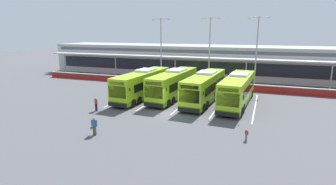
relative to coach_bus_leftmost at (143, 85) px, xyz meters
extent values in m
plane|color=#4C4C51|center=(6.06, -5.39, -1.79)|extent=(200.00, 200.00, 0.00)
cube|color=silver|center=(6.06, 21.61, 0.96)|extent=(70.00, 10.00, 5.50)
cube|color=#19232D|center=(6.06, 16.59, 0.51)|extent=(66.00, 0.08, 2.20)
cube|color=#4C4C51|center=(6.06, 16.58, 3.36)|extent=(68.00, 0.08, 0.60)
cube|color=beige|center=(6.06, 15.11, 2.41)|extent=(67.00, 3.00, 0.24)
cube|color=gray|center=(6.06, 21.61, 3.96)|extent=(70.00, 10.00, 0.50)
cylinder|color=#999999|center=(-24.94, 13.91, 0.31)|extent=(0.20, 0.20, 4.20)
cylinder|color=#999999|center=(-12.54, 13.91, 0.31)|extent=(0.20, 0.20, 4.20)
cylinder|color=#999999|center=(-0.14, 13.91, 0.31)|extent=(0.20, 0.20, 4.20)
cylinder|color=#999999|center=(12.26, 13.91, 0.31)|extent=(0.20, 0.20, 4.20)
cylinder|color=#999999|center=(24.66, 13.91, 0.31)|extent=(0.20, 0.20, 4.20)
cube|color=maroon|center=(6.06, 9.11, -1.29)|extent=(60.00, 0.36, 1.00)
cube|color=#B2B2B2|center=(6.06, 9.11, -0.74)|extent=(60.00, 0.40, 0.10)
cube|color=#9ED11E|center=(0.00, -0.04, 0.12)|extent=(3.25, 12.13, 3.19)
cube|color=#598419|center=(0.00, -0.04, -1.19)|extent=(3.27, 12.15, 0.56)
cube|color=black|center=(0.02, 0.36, 0.36)|extent=(3.14, 9.73, 0.96)
cube|color=black|center=(-0.35, -5.98, 0.26)|extent=(2.31, 0.23, 1.40)
cube|color=black|center=(-0.35, -5.99, 1.26)|extent=(2.05, 0.20, 0.40)
cube|color=silver|center=(0.06, 0.96, 1.85)|extent=(2.21, 2.91, 0.28)
cube|color=black|center=(-0.36, -6.09, -1.24)|extent=(2.46, 0.30, 0.44)
cube|color=black|center=(1.12, -5.71, 0.61)|extent=(0.09, 0.12, 0.36)
cube|color=black|center=(-1.78, -5.54, 0.61)|extent=(0.09, 0.12, 0.36)
cylinder|color=black|center=(1.46, 4.48, -1.27)|extent=(0.38, 1.06, 1.04)
cylinder|color=black|center=(-0.93, 4.62, -1.27)|extent=(0.38, 1.06, 1.04)
cylinder|color=black|center=(1.00, -3.30, -1.27)|extent=(0.38, 1.06, 1.04)
cylinder|color=black|center=(-1.38, -3.16, -1.27)|extent=(0.38, 1.06, 1.04)
cylinder|color=black|center=(0.92, -4.70, -1.27)|extent=(0.38, 1.06, 1.04)
cylinder|color=black|center=(-1.46, -4.56, -1.27)|extent=(0.38, 1.06, 1.04)
cube|color=#9ED11E|center=(3.90, 1.32, 0.12)|extent=(3.25, 12.13, 3.19)
cube|color=#598419|center=(3.90, 1.32, -1.19)|extent=(3.27, 12.15, 0.56)
cube|color=black|center=(3.93, 1.72, 0.36)|extent=(3.14, 9.73, 0.96)
cube|color=black|center=(3.56, -4.62, 0.26)|extent=(2.31, 0.23, 1.40)
cube|color=black|center=(3.56, -4.63, 1.26)|extent=(2.05, 0.20, 0.40)
cube|color=silver|center=(3.96, 2.32, 1.85)|extent=(2.21, 2.91, 0.28)
cube|color=black|center=(3.55, -4.73, -1.24)|extent=(2.46, 0.30, 0.44)
cube|color=black|center=(5.03, -4.35, 0.61)|extent=(0.09, 0.12, 0.36)
cube|color=black|center=(2.13, -4.18, 0.61)|extent=(0.09, 0.12, 0.36)
cylinder|color=black|center=(5.37, 5.85, -1.27)|extent=(0.38, 1.06, 1.04)
cylinder|color=black|center=(2.98, 5.99, -1.27)|extent=(0.38, 1.06, 1.04)
cylinder|color=black|center=(4.91, -1.94, -1.27)|extent=(0.38, 1.06, 1.04)
cylinder|color=black|center=(2.53, -1.80, -1.27)|extent=(0.38, 1.06, 1.04)
cylinder|color=black|center=(4.83, -3.34, -1.27)|extent=(0.38, 1.06, 1.04)
cylinder|color=black|center=(2.44, -3.20, -1.27)|extent=(0.38, 1.06, 1.04)
cube|color=#9ED11E|center=(8.23, 0.79, 0.12)|extent=(3.25, 12.13, 3.19)
cube|color=#598419|center=(8.23, 0.79, -1.19)|extent=(3.27, 12.15, 0.56)
cube|color=black|center=(8.26, 1.19, 0.36)|extent=(3.14, 9.73, 0.96)
cube|color=black|center=(7.89, -5.15, 0.26)|extent=(2.31, 0.23, 1.40)
cube|color=black|center=(7.89, -5.16, 1.26)|extent=(2.05, 0.20, 0.40)
cube|color=silver|center=(8.29, 1.79, 1.85)|extent=(2.21, 2.91, 0.28)
cube|color=black|center=(7.88, -5.26, -1.24)|extent=(2.46, 0.30, 0.44)
cube|color=black|center=(9.36, -4.88, 0.61)|extent=(0.09, 0.12, 0.36)
cube|color=black|center=(6.45, -4.71, 0.61)|extent=(0.09, 0.12, 0.36)
cylinder|color=black|center=(9.69, 5.31, -1.27)|extent=(0.38, 1.06, 1.04)
cylinder|color=black|center=(7.31, 5.45, -1.27)|extent=(0.38, 1.06, 1.04)
cylinder|color=black|center=(9.24, -2.47, -1.27)|extent=(0.38, 1.06, 1.04)
cylinder|color=black|center=(6.85, -2.33, -1.27)|extent=(0.38, 1.06, 1.04)
cylinder|color=black|center=(9.16, -3.87, -1.27)|extent=(0.38, 1.06, 1.04)
cylinder|color=black|center=(6.77, -3.73, -1.27)|extent=(0.38, 1.06, 1.04)
cube|color=#9ED11E|center=(12.30, 0.75, 0.12)|extent=(3.25, 12.13, 3.19)
cube|color=#598419|center=(12.30, 0.75, -1.19)|extent=(3.27, 12.15, 0.56)
cube|color=black|center=(12.33, 1.15, 0.36)|extent=(3.14, 9.73, 0.96)
cube|color=black|center=(11.96, -5.19, 0.26)|extent=(2.31, 0.23, 1.40)
cube|color=black|center=(11.96, -5.20, 1.26)|extent=(2.05, 0.20, 0.40)
cube|color=silver|center=(12.36, 1.75, 1.85)|extent=(2.21, 2.91, 0.28)
cube|color=black|center=(11.95, -5.30, -1.24)|extent=(2.46, 0.30, 0.44)
cube|color=black|center=(13.43, -4.93, 0.61)|extent=(0.09, 0.12, 0.36)
cube|color=black|center=(10.52, -4.76, 0.61)|extent=(0.09, 0.12, 0.36)
cylinder|color=black|center=(13.76, 5.27, -1.27)|extent=(0.38, 1.06, 1.04)
cylinder|color=black|center=(11.38, 5.41, -1.27)|extent=(0.38, 1.06, 1.04)
cylinder|color=black|center=(13.31, -2.52, -1.27)|extent=(0.38, 1.06, 1.04)
cylinder|color=black|center=(10.92, -2.38, -1.27)|extent=(0.38, 1.06, 1.04)
cylinder|color=black|center=(13.23, -3.91, -1.27)|extent=(0.38, 1.06, 1.04)
cylinder|color=black|center=(10.84, -3.77, -1.27)|extent=(0.38, 1.06, 1.04)
cube|color=silver|center=(-2.34, 0.61, -1.78)|extent=(0.14, 13.00, 0.01)
cube|color=silver|center=(1.86, 0.61, -1.78)|extent=(0.14, 13.00, 0.01)
cube|color=silver|center=(6.06, 0.61, -1.78)|extent=(0.14, 13.00, 0.01)
cube|color=silver|center=(10.26, 0.61, -1.78)|extent=(0.14, 13.00, 0.01)
cube|color=silver|center=(14.46, 0.61, -1.78)|extent=(0.14, 13.00, 0.01)
cube|color=#4C4238|center=(1.72, -13.48, -1.37)|extent=(0.16, 0.20, 0.84)
cube|color=#4C4238|center=(1.89, -13.58, -1.37)|extent=(0.16, 0.20, 0.84)
cube|color=#2D5693|center=(1.80, -13.53, -0.67)|extent=(0.37, 0.27, 0.56)
cube|color=#2D5693|center=(1.59, -13.56, -0.69)|extent=(0.10, 0.11, 0.54)
cube|color=#2D5693|center=(2.02, -13.50, -0.69)|extent=(0.10, 0.11, 0.54)
sphere|color=tan|center=(1.80, -13.53, -0.28)|extent=(0.22, 0.22, 0.22)
cube|color=olive|center=(1.51, -13.55, -1.16)|extent=(0.16, 0.29, 0.22)
cylinder|color=olive|center=(1.51, -13.55, -0.98)|extent=(0.02, 0.02, 0.16)
cube|color=black|center=(-2.34, -7.31, -1.37)|extent=(0.21, 0.23, 0.84)
cube|color=black|center=(-2.26, -7.50, -1.37)|extent=(0.21, 0.23, 0.84)
cube|color=#B23838|center=(-2.30, -7.41, -0.67)|extent=(0.40, 0.37, 0.56)
cube|color=#B23838|center=(-2.49, -7.29, -0.69)|extent=(0.13, 0.13, 0.54)
cube|color=#B23838|center=(-2.11, -7.52, -0.69)|extent=(0.13, 0.13, 0.54)
sphere|color=#DBB293|center=(-2.30, -7.41, -0.28)|extent=(0.22, 0.22, 0.22)
cube|color=slate|center=(14.22, -10.14, -1.53)|extent=(0.13, 0.14, 0.52)
cube|color=slate|center=(14.26, -10.25, -1.53)|extent=(0.13, 0.14, 0.52)
cube|color=#B23838|center=(14.24, -10.20, -1.09)|extent=(0.25, 0.23, 0.35)
cube|color=#B23838|center=(14.13, -10.12, -1.11)|extent=(0.08, 0.08, 0.33)
cube|color=#B23838|center=(14.35, -10.27, -1.11)|extent=(0.08, 0.08, 0.33)
sphere|color=#DBB293|center=(14.24, -10.20, -0.85)|extent=(0.14, 0.14, 0.14)
cylinder|color=#9E9EA3|center=(-2.10, 11.95, 3.71)|extent=(0.20, 0.20, 11.00)
cylinder|color=#9E9EA3|center=(-2.10, 11.95, 9.06)|extent=(2.80, 0.10, 0.10)
cube|color=silver|center=(-3.50, 11.95, 8.96)|extent=(0.44, 0.28, 0.20)
cube|color=silver|center=(-0.70, 11.95, 8.96)|extent=(0.44, 0.28, 0.20)
cylinder|color=#9E9EA3|center=(6.44, 11.90, 3.71)|extent=(0.20, 0.20, 11.00)
cylinder|color=#9E9EA3|center=(6.44, 11.90, 9.06)|extent=(2.80, 0.10, 0.10)
cube|color=silver|center=(5.04, 11.90, 8.96)|extent=(0.44, 0.28, 0.20)
cube|color=silver|center=(7.84, 11.90, 8.96)|extent=(0.44, 0.28, 0.20)
cylinder|color=#9E9EA3|center=(13.78, 11.61, 3.71)|extent=(0.20, 0.20, 11.00)
cylinder|color=#9E9EA3|center=(13.78, 11.61, 9.06)|extent=(2.80, 0.10, 0.10)
cube|color=silver|center=(12.38, 11.61, 8.96)|extent=(0.44, 0.28, 0.20)
cube|color=silver|center=(15.18, 11.61, 8.96)|extent=(0.44, 0.28, 0.20)
camera|label=1|loc=(15.32, -31.82, 7.02)|focal=28.61mm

